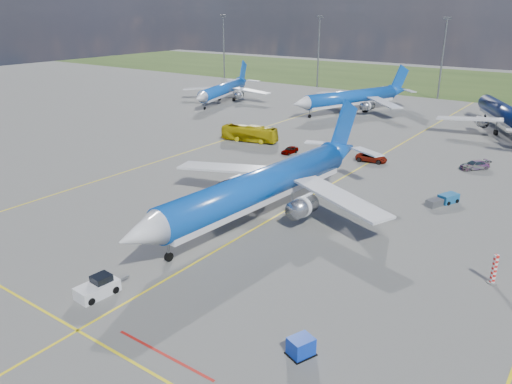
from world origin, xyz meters
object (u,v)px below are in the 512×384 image
Objects in this scene: service_car_a at (290,150)px; service_car_c at (475,165)px; bg_jet_nw at (223,102)px; pushback_tug at (98,288)px; warning_post at (494,269)px; bg_jet_n at (504,132)px; apron_bus at (250,134)px; uld_container at (301,346)px; baggage_tug_c at (314,154)px; main_airliner at (261,217)px; bg_jet_nnw at (350,112)px; service_car_b at (372,158)px; baggage_tug_w at (444,200)px.

service_car_a is 0.75× the size of service_car_c.
bg_jet_nw is 101.20m from pushback_tug.
bg_jet_n is (-11.69, 68.00, -1.50)m from warning_post.
pushback_tug is 58.05m from apron_bus.
service_car_c is (73.34, -24.72, 0.73)m from bg_jet_nw.
bg_jet_n is at bearing -57.93° from apron_bus.
uld_container reaches higher than service_car_a.
baggage_tug_c is (4.84, 0.53, -0.13)m from service_car_a.
uld_container is (17.89, -20.10, 0.73)m from main_airliner.
pushback_tug is at bearing -57.28° from bg_jet_nnw.
warning_post is 1.64× the size of uld_container.
baggage_tug_c is (-35.27, 27.93, -0.99)m from warning_post.
service_car_c is at bearing 69.14° from main_airliner.
service_car_b is (3.20, 54.59, -0.00)m from pushback_tug.
uld_container is 53.57m from service_car_b.
bg_jet_nnw reaches higher than apron_bus.
bg_jet_nnw reaches higher than pushback_tug.
warning_post is 0.57× the size of service_car_b.
bg_jet_nw is 85.56m from baggage_tug_w.
warning_post is 0.08× the size of bg_jet_nw.
bg_jet_nw is at bearing -23.19° from bg_jet_n.
service_car_b is 1.06× the size of service_car_c.
pushback_tug is at bearing -72.27° from service_car_a.
uld_container reaches higher than baggage_tug_c.
bg_jet_nw is 7.43× the size of baggage_tug_c.
service_car_c is (40.88, 6.82, -0.86)m from apron_bus.
pushback_tug is at bearing -90.00° from main_airliner.
uld_container is 56.30m from service_car_a.
bg_jet_nw reaches higher than apron_bus.
bg_jet_nnw reaches higher than warning_post.
bg_jet_n is 8.29× the size of baggage_tug_c.
pushback_tug is at bearing -169.15° from apron_bus.
baggage_tug_w is (19.11, 41.81, -0.18)m from pushback_tug.
bg_jet_n is 87.91m from uld_container.
service_car_a is (-40.11, 27.40, -0.86)m from warning_post.
apron_bus reaches higher than service_car_b.
service_car_b is at bearing -38.66° from bg_jet_nnw.
bg_jet_nw is 7.41× the size of service_car_c.
warning_post is at bearing -149.02° from service_car_b.
baggage_tug_w is (-0.44, 38.23, -0.18)m from uld_container.
main_airliner is 12.15× the size of service_car_a.
bg_jet_nnw reaches higher than service_car_b.
apron_bus is at bearing -60.43° from bg_jet_nw.
apron_bus is at bearing -130.31° from service_car_c.
apron_bus is at bearing 149.51° from warning_post.
bg_jet_nw reaches higher than uld_container.
bg_jet_nw is 6.82× the size of baggage_tug_w.
service_car_b reaches higher than baggage_tug_w.
baggage_tug_w is at bearing -46.72° from bg_jet_nw.
bg_jet_n is at bearing 83.54° from pushback_tug.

